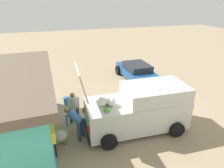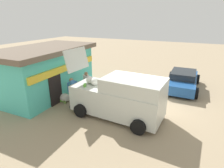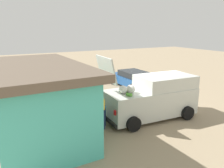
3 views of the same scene
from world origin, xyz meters
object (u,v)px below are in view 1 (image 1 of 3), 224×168
object	(u,v)px
delivery_van	(139,108)
parked_sedan	(137,72)
vendor_standing	(73,106)
paint_bucket	(67,101)
unloaded_banana_pile	(59,136)
storefront_bar	(7,110)
customer_bending	(75,120)

from	to	relation	value
delivery_van	parked_sedan	world-z (taller)	delivery_van
vendor_standing	paint_bucket	bearing A→B (deg)	5.28
unloaded_banana_pile	paint_bucket	bearing A→B (deg)	-11.21
storefront_bar	parked_sedan	bearing A→B (deg)	-59.23
storefront_bar	paint_bucket	bearing A→B (deg)	-43.88
storefront_bar	customer_bending	xyz separation A→B (m)	(-0.58, -2.48, -0.62)
parked_sedan	paint_bucket	size ratio (longest dim) A/B	10.49
vendor_standing	customer_bending	bearing A→B (deg)	176.58
vendor_standing	paint_bucket	xyz separation A→B (m)	(1.91, 0.18, -0.70)
storefront_bar	customer_bending	world-z (taller)	storefront_bar
storefront_bar	delivery_van	bearing A→B (deg)	-98.15
vendor_standing	storefront_bar	bearing A→B (deg)	102.16
unloaded_banana_pile	paint_bucket	xyz separation A→B (m)	(3.03, -0.60, -0.01)
delivery_van	customer_bending	size ratio (longest dim) A/B	3.34
storefront_bar	paint_bucket	distance (m)	3.65
customer_bending	parked_sedan	bearing A→B (deg)	-45.11
delivery_van	customer_bending	xyz separation A→B (m)	(0.17, 2.78, -0.14)
storefront_bar	parked_sedan	distance (m)	8.90
delivery_van	paint_bucket	xyz separation A→B (m)	(3.21, 2.89, -0.81)
parked_sedan	unloaded_banana_pile	world-z (taller)	parked_sedan
customer_bending	delivery_van	bearing A→B (deg)	-93.49
delivery_van	parked_sedan	xyz separation A→B (m)	(5.28, -2.35, -0.43)
vendor_standing	parked_sedan	bearing A→B (deg)	-51.83
delivery_van	unloaded_banana_pile	world-z (taller)	delivery_van
vendor_standing	unloaded_banana_pile	size ratio (longest dim) A/B	2.16
parked_sedan	paint_bucket	bearing A→B (deg)	111.52
unloaded_banana_pile	customer_bending	bearing A→B (deg)	-90.87
delivery_van	customer_bending	world-z (taller)	delivery_van
parked_sedan	vendor_standing	bearing A→B (deg)	128.17
customer_bending	unloaded_banana_pile	bearing A→B (deg)	89.13
unloaded_banana_pile	paint_bucket	size ratio (longest dim) A/B	1.78
storefront_bar	vendor_standing	xyz separation A→B (m)	(0.55, -2.54, -0.59)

